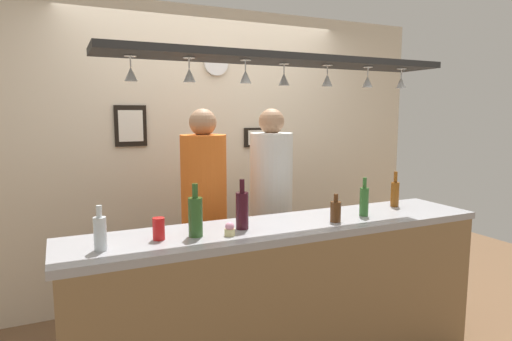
{
  "coord_description": "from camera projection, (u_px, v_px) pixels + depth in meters",
  "views": [
    {
      "loc": [
        -1.27,
        -2.64,
        1.67
      ],
      "look_at": [
        0.0,
        0.1,
        1.27
      ],
      "focal_mm": 30.24,
      "sensor_mm": 36.0,
      "label": 1
    }
  ],
  "objects": [
    {
      "name": "overhead_glass_rack",
      "position": [
        284.0,
        59.0,
        2.6
      ],
      "size": [
        2.2,
        0.36,
        0.04
      ],
      "primitive_type": "cube",
      "color": "black"
    },
    {
      "name": "hanging_wineglass_center",
      "position": [
        284.0,
        79.0,
        2.63
      ],
      "size": [
        0.07,
        0.07,
        0.13
      ],
      "color": "silver",
      "rests_on": "overhead_glass_rack"
    },
    {
      "name": "hanging_wineglass_far_right",
      "position": [
        401.0,
        82.0,
        2.93
      ],
      "size": [
        0.07,
        0.07,
        0.13
      ],
      "color": "silver",
      "rests_on": "overhead_glass_rack"
    },
    {
      "name": "picture_frame_lower_pair",
      "position": [
        259.0,
        137.0,
        4.09
      ],
      "size": [
        0.3,
        0.02,
        0.18
      ],
      "color": "black",
      "rests_on": "back_wall"
    },
    {
      "name": "hanging_wineglass_left",
      "position": [
        189.0,
        74.0,
        2.35
      ],
      "size": [
        0.07,
        0.07,
        0.13
      ],
      "color": "silver",
      "rests_on": "overhead_glass_rack"
    },
    {
      "name": "bottle_beer_green_import",
      "position": [
        364.0,
        201.0,
        2.88
      ],
      "size": [
        0.06,
        0.06,
        0.26
      ],
      "color": "#336B2D",
      "rests_on": "bar_counter"
    },
    {
      "name": "picture_frame_caricature",
      "position": [
        131.0,
        126.0,
        3.58
      ],
      "size": [
        0.26,
        0.02,
        0.34
      ],
      "color": "black",
      "rests_on": "back_wall"
    },
    {
      "name": "person_left_orange_shirt",
      "position": [
        204.0,
        200.0,
        3.22
      ],
      "size": [
        0.34,
        0.34,
        1.71
      ],
      "color": "#2D334C",
      "rests_on": "ground_plane"
    },
    {
      "name": "bottle_beer_amber_tall",
      "position": [
        395.0,
        193.0,
        3.18
      ],
      "size": [
        0.06,
        0.06,
        0.26
      ],
      "color": "brown",
      "rests_on": "bar_counter"
    },
    {
      "name": "bottle_soda_clear",
      "position": [
        100.0,
        232.0,
        2.16
      ],
      "size": [
        0.06,
        0.06,
        0.23
      ],
      "color": "silver",
      "rests_on": "bar_counter"
    },
    {
      "name": "back_wall",
      "position": [
        210.0,
        154.0,
        3.95
      ],
      "size": [
        4.4,
        0.06,
        2.6
      ],
      "primitive_type": "cube",
      "color": "beige",
      "rests_on": "ground_plane"
    },
    {
      "name": "bottle_beer_brown_stubby",
      "position": [
        336.0,
        211.0,
        2.73
      ],
      "size": [
        0.07,
        0.07,
        0.18
      ],
      "color": "#512D14",
      "rests_on": "bar_counter"
    },
    {
      "name": "hanging_wineglass_center_left",
      "position": [
        245.0,
        76.0,
        2.45
      ],
      "size": [
        0.07,
        0.07,
        0.13
      ],
      "color": "silver",
      "rests_on": "overhead_glass_rack"
    },
    {
      "name": "bottle_champagne_green",
      "position": [
        195.0,
        216.0,
        2.4
      ],
      "size": [
        0.08,
        0.08,
        0.3
      ],
      "color": "#2D5623",
      "rests_on": "bar_counter"
    },
    {
      "name": "hanging_wineglass_far_left",
      "position": [
        131.0,
        73.0,
        2.27
      ],
      "size": [
        0.07,
        0.07,
        0.13
      ],
      "color": "silver",
      "rests_on": "overhead_glass_rack"
    },
    {
      "name": "bottle_wine_dark_red",
      "position": [
        242.0,
        209.0,
        2.56
      ],
      "size": [
        0.08,
        0.08,
        0.3
      ],
      "color": "#380F19",
      "rests_on": "bar_counter"
    },
    {
      "name": "cupcake",
      "position": [
        230.0,
        229.0,
        2.42
      ],
      "size": [
        0.06,
        0.06,
        0.08
      ],
      "color": "beige",
      "rests_on": "bar_counter"
    },
    {
      "name": "drink_can",
      "position": [
        159.0,
        229.0,
        2.34
      ],
      "size": [
        0.07,
        0.07,
        0.12
      ],
      "primitive_type": "cylinder",
      "color": "red",
      "rests_on": "bar_counter"
    },
    {
      "name": "wall_clock",
      "position": [
        216.0,
        63.0,
        3.81
      ],
      "size": [
        0.22,
        0.03,
        0.22
      ],
      "primitive_type": "cylinder",
      "rotation": [
        1.57,
        0.0,
        0.0
      ],
      "color": "white",
      "rests_on": "back_wall"
    },
    {
      "name": "person_middle_white_patterned_shirt",
      "position": [
        271.0,
        194.0,
        3.46
      ],
      "size": [
        0.34,
        0.34,
        1.71
      ],
      "color": "#2D334C",
      "rests_on": "ground_plane"
    },
    {
      "name": "bar_counter",
      "position": [
        298.0,
        281.0,
        2.59
      ],
      "size": [
        2.7,
        0.55,
        0.99
      ],
      "color": "#99999E",
      "rests_on": "ground_plane"
    },
    {
      "name": "hanging_wineglass_right",
      "position": [
        367.0,
        81.0,
        2.82
      ],
      "size": [
        0.07,
        0.07,
        0.13
      ],
      "color": "silver",
      "rests_on": "overhead_glass_rack"
    },
    {
      "name": "hanging_wineglass_center_right",
      "position": [
        327.0,
        80.0,
        2.71
      ],
      "size": [
        0.07,
        0.07,
        0.13
      ],
      "color": "silver",
      "rests_on": "overhead_glass_rack"
    }
  ]
}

